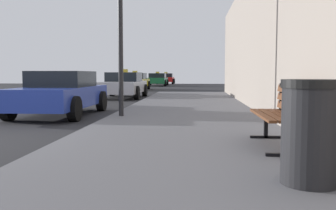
{
  "coord_description": "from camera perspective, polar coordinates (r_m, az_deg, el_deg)",
  "views": [
    {
      "loc": [
        4.16,
        -6.07,
        1.19
      ],
      "look_at": [
        3.48,
        3.16,
        0.42
      ],
      "focal_mm": 40.2,
      "sensor_mm": 36.0,
      "label": 1
    }
  ],
  "objects": [
    {
      "name": "car_yellow",
      "position": [
        28.62,
        -5.07,
        3.62
      ],
      "size": [
        1.96,
        4.5,
        1.43
      ],
      "rotation": [
        0.0,
        0.0,
        3.14
      ],
      "color": "yellow",
      "rests_on": "ground_plane"
    },
    {
      "name": "bench",
      "position": [
        5.61,
        16.85,
        -0.87
      ],
      "size": [
        0.51,
        1.6,
        0.89
      ],
      "rotation": [
        0.0,
        0.0,
        -0.0
      ],
      "color": "brown",
      "rests_on": "sidewalk"
    },
    {
      "name": "trash_bin",
      "position": [
        3.77,
        20.83,
        -3.81
      ],
      "size": [
        0.56,
        0.56,
        0.99
      ],
      "color": "black",
      "rests_on": "sidewalk"
    },
    {
      "name": "car_red",
      "position": [
        45.58,
        -0.34,
        4.04
      ],
      "size": [
        2.06,
        4.07,
        1.43
      ],
      "rotation": [
        0.0,
        0.0,
        3.14
      ],
      "color": "red",
      "rests_on": "ground_plane"
    },
    {
      "name": "building_wall",
      "position": [
        6.49,
        23.12,
        13.55
      ],
      "size": [
        0.7,
        32.0,
        4.45
      ],
      "primitive_type": "cube",
      "color": "gray",
      "rests_on": "ground_plane"
    },
    {
      "name": "car_blue",
      "position": [
        11.25,
        -15.95,
        1.78
      ],
      "size": [
        1.93,
        4.23,
        1.27
      ],
      "rotation": [
        0.0,
        0.0,
        3.14
      ],
      "color": "#233899",
      "rests_on": "ground_plane"
    },
    {
      "name": "sidewalk",
      "position": [
        6.18,
        2.64,
        -5.65
      ],
      "size": [
        4.0,
        32.0,
        0.15
      ],
      "primitive_type": "cube",
      "color": "#5B5B60",
      "rests_on": "ground_plane"
    },
    {
      "name": "car_green",
      "position": [
        37.96,
        -1.63,
        3.9
      ],
      "size": [
        2.02,
        4.46,
        1.43
      ],
      "rotation": [
        0.0,
        0.0,
        3.14
      ],
      "color": "#196638",
      "rests_on": "ground_plane"
    },
    {
      "name": "car_silver",
      "position": [
        18.97,
        -6.74,
        3.05
      ],
      "size": [
        1.99,
        4.33,
        1.43
      ],
      "rotation": [
        0.0,
        0.0,
        3.14
      ],
      "color": "#B7B7BF",
      "rests_on": "ground_plane"
    }
  ]
}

